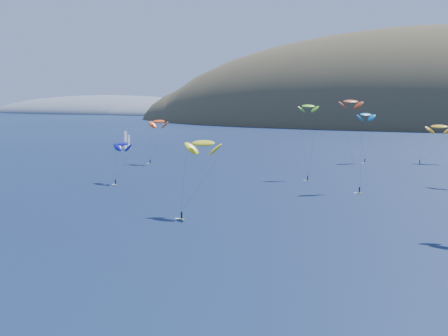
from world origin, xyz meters
TOP-DOWN VIEW (x-y plane):
  - ground at (0.00, 0.00)m, footprint 2800.00×2800.00m
  - headland at (-445.26, 750.08)m, footprint 460.00×250.00m
  - sailboat at (-111.33, 207.49)m, footprint 8.56×7.40m
  - kitesurfer_1 at (-64.83, 155.84)m, footprint 9.86×7.45m
  - kitesurfer_2 at (-3.50, 63.91)m, footprint 9.51×11.37m
  - kitesurfer_3 at (2.60, 137.00)m, footprint 7.52×12.30m
  - kitesurfer_4 at (12.55, 193.19)m, footprint 8.90×9.50m
  - kitesurfer_9 at (21.08, 115.44)m, footprint 9.06×11.22m
  - kitesurfer_10 at (-49.15, 102.52)m, footprint 8.86×10.37m
  - kitesurfer_11 at (41.07, 200.93)m, footprint 12.33×11.30m

SIDE VIEW (x-z plane):
  - headland at x=-445.26m, z-range -33.36..26.64m
  - ground at x=0.00m, z-range 0.00..0.00m
  - sailboat at x=-111.33m, z-range -4.39..6.21m
  - kitesurfer_10 at x=-49.15m, z-range 5.02..19.60m
  - kitesurfer_11 at x=41.07m, z-range 6.01..23.74m
  - kitesurfer_2 at x=-3.50m, z-range 7.06..26.34m
  - kitesurfer_1 at x=-64.83m, z-range 7.21..26.82m
  - kitesurfer_4 at x=12.55m, z-range 8.59..30.71m
  - kitesurfer_3 at x=2.60m, z-range 11.05..37.11m
  - kitesurfer_9 at x=21.08m, z-range 11.88..39.95m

